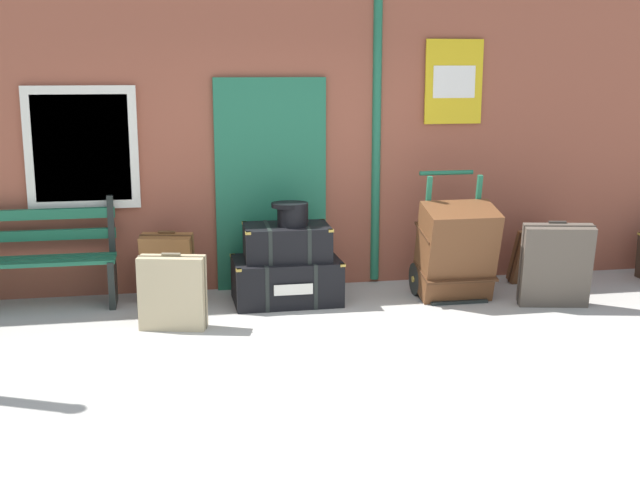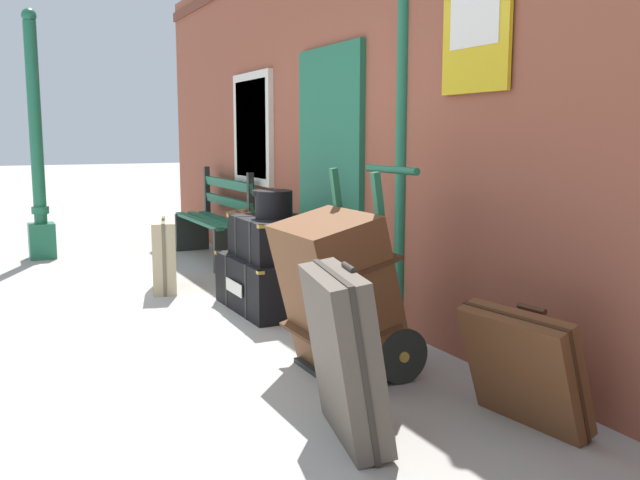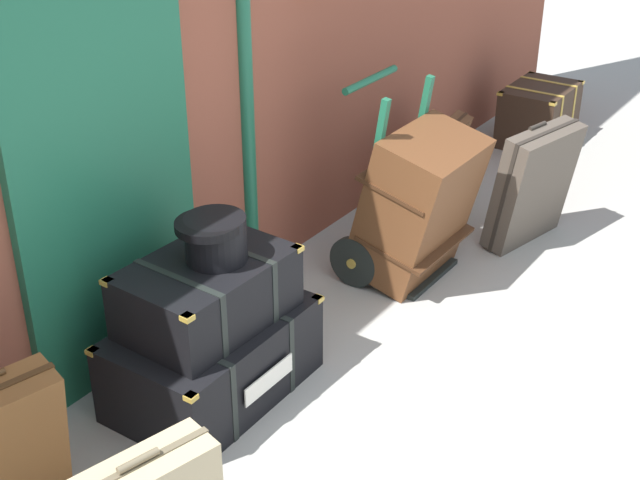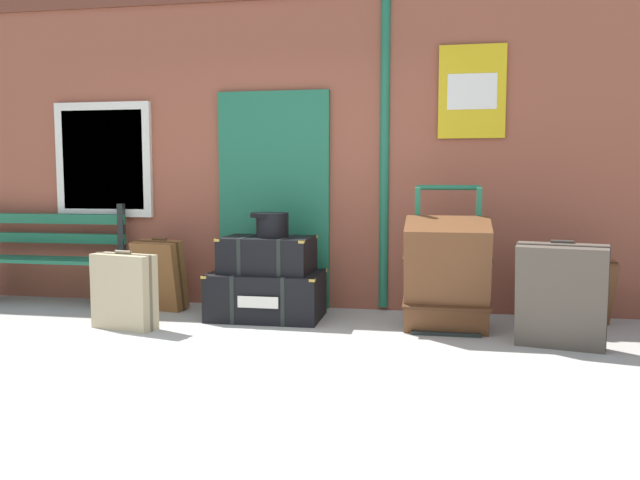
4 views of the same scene
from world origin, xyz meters
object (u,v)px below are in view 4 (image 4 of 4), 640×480
object	(u,v)px
steamer_trunk_middle	(268,254)
suitcase_tan	(159,275)
steamer_trunk_base	(266,295)
platform_bench	(46,259)
suitcase_slate	(124,291)
suitcase_cream	(561,296)
suitcase_umber	(575,292)
porters_trolley	(446,296)
large_brown_trunk	(447,275)
round_hatbox	(272,223)

from	to	relation	value
steamer_trunk_middle	suitcase_tan	distance (m)	1.15
steamer_trunk_base	suitcase_tan	size ratio (longest dim) A/B	1.45
platform_bench	steamer_trunk_middle	size ratio (longest dim) A/B	1.94
steamer_trunk_base	suitcase_slate	size ratio (longest dim) A/B	1.51
suitcase_cream	suitcase_umber	distance (m)	0.87
platform_bench	suitcase_slate	bearing A→B (deg)	-34.24
steamer_trunk_base	suitcase_tan	bearing A→B (deg)	172.15
steamer_trunk_middle	suitcase_umber	size ratio (longest dim) A/B	1.26
porters_trolley	large_brown_trunk	size ratio (longest dim) A/B	1.26
steamer_trunk_middle	large_brown_trunk	size ratio (longest dim) A/B	0.86
suitcase_cream	steamer_trunk_middle	bearing A→B (deg)	164.98
suitcase_cream	suitcase_tan	bearing A→B (deg)	167.45
steamer_trunk_middle	round_hatbox	size ratio (longest dim) A/B	2.39
suitcase_slate	suitcase_umber	xyz separation A→B (m)	(3.75, 0.81, -0.03)
porters_trolley	steamer_trunk_middle	bearing A→B (deg)	176.92
large_brown_trunk	suitcase_slate	world-z (taller)	large_brown_trunk
suitcase_tan	round_hatbox	bearing A→B (deg)	-8.07
steamer_trunk_middle	suitcase_tan	xyz separation A→B (m)	(-1.11, 0.14, -0.24)
suitcase_cream	suitcase_slate	distance (m)	3.50
steamer_trunk_base	round_hatbox	world-z (taller)	round_hatbox
porters_trolley	platform_bench	bearing A→B (deg)	175.07
suitcase_tan	steamer_trunk_middle	bearing A→B (deg)	-7.03
platform_bench	steamer_trunk_middle	world-z (taller)	platform_bench
suitcase_slate	suitcase_umber	distance (m)	3.84
round_hatbox	suitcase_tan	size ratio (longest dim) A/B	0.49
porters_trolley	suitcase_umber	size ratio (longest dim) A/B	1.85
suitcase_cream	platform_bench	bearing A→B (deg)	169.31
steamer_trunk_base	suitcase_tan	xyz separation A→B (m)	(-1.10, 0.15, 0.13)
platform_bench	steamer_trunk_base	size ratio (longest dim) A/B	1.57
platform_bench	round_hatbox	world-z (taller)	platform_bench
steamer_trunk_base	suitcase_umber	distance (m)	2.69
steamer_trunk_middle	platform_bench	bearing A→B (deg)	173.84
round_hatbox	suitcase_slate	distance (m)	1.39
platform_bench	suitcase_tan	size ratio (longest dim) A/B	2.29
platform_bench	suitcase_tan	world-z (taller)	platform_bench
platform_bench	steamer_trunk_base	bearing A→B (deg)	-6.54
steamer_trunk_base	suitcase_slate	distance (m)	1.24
suitcase_umber	suitcase_slate	bearing A→B (deg)	-167.77
platform_bench	large_brown_trunk	size ratio (longest dim) A/B	1.67
suitcase_cream	suitcase_umber	world-z (taller)	suitcase_cream
platform_bench	suitcase_slate	world-z (taller)	platform_bench
round_hatbox	large_brown_trunk	xyz separation A→B (m)	(1.55, -0.23, -0.38)
steamer_trunk_middle	large_brown_trunk	distance (m)	1.62
porters_trolley	steamer_trunk_base	bearing A→B (deg)	177.47
large_brown_trunk	suitcase_slate	distance (m)	2.70
steamer_trunk_middle	suitcase_cream	xyz separation A→B (m)	(2.42, -0.65, -0.18)
steamer_trunk_base	round_hatbox	distance (m)	0.66
steamer_trunk_middle	suitcase_slate	size ratio (longest dim) A/B	1.23
suitcase_slate	steamer_trunk_base	bearing A→B (deg)	30.06
steamer_trunk_middle	steamer_trunk_base	bearing A→B (deg)	-122.27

